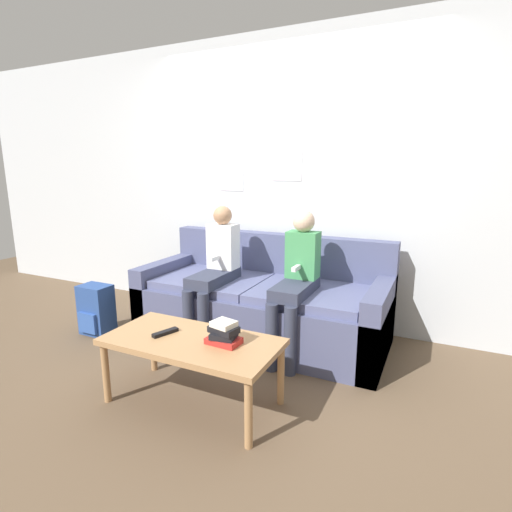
{
  "coord_description": "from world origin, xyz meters",
  "views": [
    {
      "loc": [
        1.34,
        -2.39,
        1.43
      ],
      "look_at": [
        0.0,
        0.42,
        0.74
      ],
      "focal_mm": 28.0,
      "sensor_mm": 36.0,
      "label": 1
    }
  ],
  "objects_px": {
    "person_left": "(215,268)",
    "backpack": "(96,310)",
    "tv_remote": "(165,332)",
    "coffee_table": "(192,346)",
    "person_right": "(296,277)",
    "couch": "(263,305)"
  },
  "relations": [
    {
      "from": "person_left",
      "to": "tv_remote",
      "type": "relative_size",
      "value": 6.47
    },
    {
      "from": "couch",
      "to": "person_right",
      "type": "bearing_deg",
      "value": -29.4
    },
    {
      "from": "person_left",
      "to": "person_right",
      "type": "relative_size",
      "value": 1.0
    },
    {
      "from": "coffee_table",
      "to": "backpack",
      "type": "bearing_deg",
      "value": 158.94
    },
    {
      "from": "person_left",
      "to": "person_right",
      "type": "xyz_separation_m",
      "value": [
        0.71,
        0.0,
        0.0
      ]
    },
    {
      "from": "couch",
      "to": "person_right",
      "type": "distance_m",
      "value": 0.54
    },
    {
      "from": "tv_remote",
      "to": "coffee_table",
      "type": "bearing_deg",
      "value": 22.94
    },
    {
      "from": "person_left",
      "to": "backpack",
      "type": "distance_m",
      "value": 1.14
    },
    {
      "from": "person_right",
      "to": "tv_remote",
      "type": "bearing_deg",
      "value": -120.86
    },
    {
      "from": "couch",
      "to": "person_right",
      "type": "xyz_separation_m",
      "value": [
        0.37,
        -0.21,
        0.34
      ]
    },
    {
      "from": "tv_remote",
      "to": "backpack",
      "type": "relative_size",
      "value": 0.4
    },
    {
      "from": "tv_remote",
      "to": "person_right",
      "type": "bearing_deg",
      "value": 79.08
    },
    {
      "from": "person_left",
      "to": "backpack",
      "type": "height_order",
      "value": "person_left"
    },
    {
      "from": "coffee_table",
      "to": "backpack",
      "type": "distance_m",
      "value": 1.48
    },
    {
      "from": "person_right",
      "to": "coffee_table",
      "type": "bearing_deg",
      "value": -111.33
    },
    {
      "from": "coffee_table",
      "to": "person_left",
      "type": "xyz_separation_m",
      "value": [
        -0.37,
        0.88,
        0.25
      ]
    },
    {
      "from": "couch",
      "to": "coffee_table",
      "type": "xyz_separation_m",
      "value": [
        0.02,
        -1.09,
        0.09
      ]
    },
    {
      "from": "person_left",
      "to": "tv_remote",
      "type": "height_order",
      "value": "person_left"
    },
    {
      "from": "person_left",
      "to": "couch",
      "type": "bearing_deg",
      "value": 31.45
    },
    {
      "from": "couch",
      "to": "tv_remote",
      "type": "bearing_deg",
      "value": -98.5
    },
    {
      "from": "couch",
      "to": "tv_remote",
      "type": "distance_m",
      "value": 1.12
    },
    {
      "from": "person_right",
      "to": "tv_remote",
      "type": "height_order",
      "value": "person_right"
    }
  ]
}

